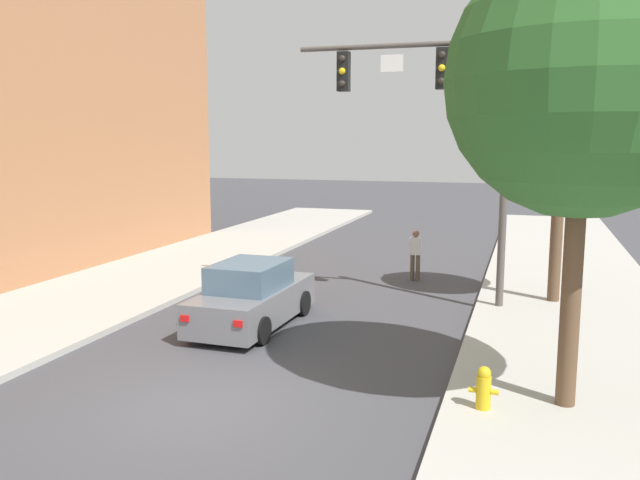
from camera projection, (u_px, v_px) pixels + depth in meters
name	position (u px, v px, depth m)	size (l,w,h in m)	color
ground_plane	(198.00, 406.00, 11.25)	(120.00, 120.00, 0.00)	#424247
sidewalk_right	(610.00, 457.00, 9.29)	(5.00, 60.00, 0.15)	#B2AFA8
traffic_signal_mast	(446.00, 109.00, 17.12)	(5.64, 0.38, 7.50)	#514C47
car_lead_grey	(252.00, 297.00, 15.96)	(1.91, 4.28, 1.60)	slate
pedestrian_crossing_road	(415.00, 253.00, 21.07)	(0.36, 0.22, 1.64)	brown
fire_hydrant	(484.00, 388.00, 10.73)	(0.48, 0.24, 0.72)	gold
street_tree_nearest	(584.00, 81.00, 10.17)	(4.32, 4.32, 7.44)	brown
street_tree_second	(563.00, 113.00, 17.22)	(2.86, 2.86, 6.53)	brown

